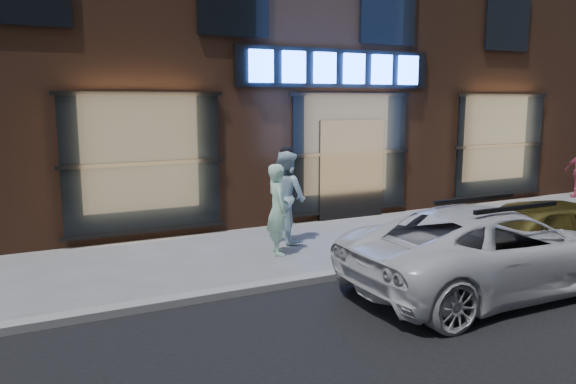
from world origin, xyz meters
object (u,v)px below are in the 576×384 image
object	(u,v)px
man_bowtie	(278,209)
gold_sedan	(567,235)
white_suv	(492,249)
man_cap	(286,196)

from	to	relation	value
man_bowtie	gold_sedan	world-z (taller)	man_bowtie
white_suv	gold_sedan	xyz separation A→B (m)	(1.87, 0.15, -0.01)
man_bowtie	man_cap	xyz separation A→B (m)	(0.56, 0.78, 0.08)
man_bowtie	gold_sedan	bearing A→B (deg)	-117.66
man_bowtie	gold_sedan	size ratio (longest dim) A/B	0.45
white_suv	gold_sedan	world-z (taller)	white_suv
man_cap	white_suv	bearing A→B (deg)	-171.14
man_bowtie	man_cap	distance (m)	0.96
man_bowtie	white_suv	bearing A→B (deg)	-137.41
man_cap	gold_sedan	xyz separation A→B (m)	(3.29, -3.95, -0.29)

